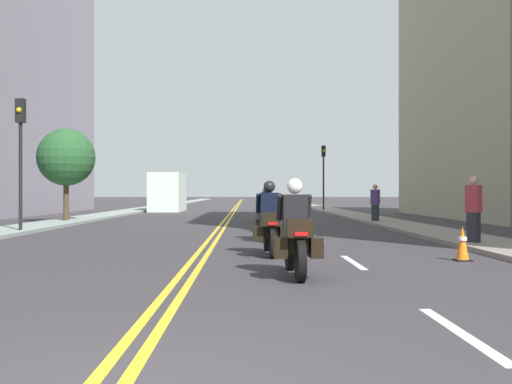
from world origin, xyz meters
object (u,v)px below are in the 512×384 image
(motorcycle_0, at_px, (295,237))
(motorcycle_2, at_px, (268,218))
(motorcycle_3, at_px, (269,213))
(traffic_cone_0, at_px, (462,243))
(traffic_light_far, at_px, (324,166))
(pedestrian_0, at_px, (375,203))
(pedestrian_1, at_px, (474,210))
(traffic_light_near, at_px, (20,140))
(street_tree_1, at_px, (66,157))
(motorcycle_4, at_px, (267,210))
(motorcycle_1, at_px, (270,225))
(parked_truck, at_px, (169,194))
(motorcycle_5, at_px, (265,208))

(motorcycle_0, relative_size, motorcycle_2, 1.04)
(motorcycle_3, xyz_separation_m, traffic_cone_0, (3.56, -9.36, -0.31))
(motorcycle_0, xyz_separation_m, motorcycle_2, (-0.20, 7.46, -0.01))
(traffic_light_far, bearing_deg, pedestrian_0, -89.65)
(motorcycle_3, distance_m, pedestrian_1, 7.98)
(pedestrian_0, bearing_deg, pedestrian_1, -49.94)
(traffic_cone_0, bearing_deg, traffic_light_near, 145.33)
(motorcycle_2, height_order, traffic_cone_0, motorcycle_2)
(traffic_cone_0, bearing_deg, motorcycle_2, 125.66)
(traffic_cone_0, distance_m, street_tree_1, 19.97)
(motorcycle_4, relative_size, pedestrian_1, 1.24)
(motorcycle_1, height_order, motorcycle_3, motorcycle_1)
(traffic_cone_0, xyz_separation_m, traffic_light_near, (-11.95, 8.27, 2.79))
(motorcycle_3, height_order, traffic_cone_0, motorcycle_3)
(motorcycle_0, bearing_deg, motorcycle_3, 87.80)
(traffic_light_far, bearing_deg, motorcycle_0, -98.02)
(traffic_light_far, bearing_deg, parked_truck, 175.11)
(pedestrian_0, distance_m, street_tree_1, 14.06)
(motorcycle_0, distance_m, street_tree_1, 19.85)
(motorcycle_2, relative_size, traffic_light_far, 0.43)
(traffic_light_far, xyz_separation_m, pedestrian_0, (0.11, -17.24, -2.41))
(motorcycle_1, height_order, street_tree_1, street_tree_1)
(motorcycle_2, xyz_separation_m, traffic_light_far, (5.00, 26.64, 2.67))
(motorcycle_1, xyz_separation_m, motorcycle_4, (0.33, 11.97, -0.01))
(motorcycle_1, bearing_deg, pedestrian_1, 17.49)
(pedestrian_1, bearing_deg, street_tree_1, 14.02)
(traffic_light_far, xyz_separation_m, pedestrian_1, (0.15, -28.76, -2.38))
(traffic_light_near, distance_m, traffic_light_far, 27.04)
(motorcycle_0, bearing_deg, motorcycle_1, 92.63)
(traffic_cone_0, height_order, pedestrian_1, pedestrian_1)
(motorcycle_4, bearing_deg, street_tree_1, 169.28)
(traffic_cone_0, height_order, street_tree_1, street_tree_1)
(motorcycle_3, relative_size, street_tree_1, 0.51)
(traffic_cone_0, distance_m, traffic_light_far, 32.03)
(motorcycle_5, distance_m, traffic_light_far, 15.77)
(motorcycle_5, bearing_deg, motorcycle_1, -94.68)
(motorcycle_4, bearing_deg, motorcycle_0, -87.41)
(motorcycle_0, relative_size, traffic_light_far, 0.45)
(motorcycle_4, distance_m, traffic_light_near, 10.07)
(motorcycle_0, height_order, traffic_cone_0, motorcycle_0)
(motorcycle_3, distance_m, traffic_cone_0, 10.02)
(motorcycle_5, height_order, traffic_cone_0, motorcycle_5)
(motorcycle_3, distance_m, pedestrian_0, 7.21)
(pedestrian_1, bearing_deg, motorcycle_1, 75.20)
(motorcycle_5, bearing_deg, motorcycle_0, -93.59)
(motorcycle_3, distance_m, traffic_light_far, 23.17)
(pedestrian_1, bearing_deg, motorcycle_3, 3.72)
(traffic_light_near, height_order, pedestrian_0, traffic_light_near)
(motorcycle_3, relative_size, pedestrian_0, 1.26)
(parked_truck, bearing_deg, motorcycle_5, -67.10)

